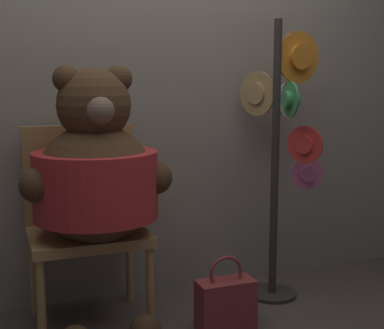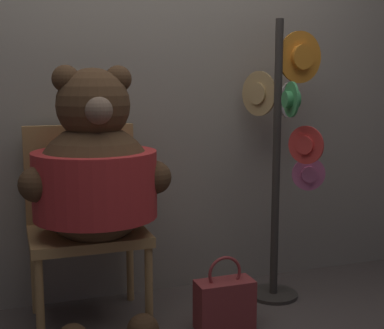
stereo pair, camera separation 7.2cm
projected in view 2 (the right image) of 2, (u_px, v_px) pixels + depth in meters
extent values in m
cube|color=gray|center=(143.00, 78.00, 3.03)|extent=(8.00, 0.10, 2.50)
cylinder|color=#B2844C|center=(40.00, 304.00, 2.45)|extent=(0.04, 0.04, 0.43)
cylinder|color=#B2844C|center=(149.00, 290.00, 2.62)|extent=(0.04, 0.04, 0.43)
cylinder|color=#B2844C|center=(35.00, 274.00, 2.84)|extent=(0.04, 0.04, 0.43)
cylinder|color=#B2844C|center=(130.00, 263.00, 3.00)|extent=(0.04, 0.04, 0.43)
cube|color=#B2844C|center=(88.00, 236.00, 2.69)|extent=(0.58, 0.47, 0.05)
cube|color=#B2844C|center=(80.00, 173.00, 2.85)|extent=(0.58, 0.04, 0.52)
sphere|color=#4C331E|center=(95.00, 184.00, 2.59)|extent=(0.59, 0.59, 0.59)
cylinder|color=red|center=(95.00, 184.00, 2.59)|extent=(0.60, 0.60, 0.32)
sphere|color=#4C331E|center=(93.00, 105.00, 2.53)|extent=(0.35, 0.35, 0.35)
sphere|color=#4C331E|center=(66.00, 79.00, 2.47)|extent=(0.13, 0.13, 0.13)
sphere|color=#4C331E|center=(118.00, 79.00, 2.56)|extent=(0.13, 0.13, 0.13)
sphere|color=#7A604C|center=(99.00, 110.00, 2.40)|extent=(0.13, 0.13, 0.13)
sphere|color=#4C331E|center=(36.00, 184.00, 2.43)|extent=(0.16, 0.16, 0.16)
sphere|color=#4C331E|center=(155.00, 177.00, 2.61)|extent=(0.16, 0.16, 0.16)
cylinder|color=#332D28|center=(273.00, 294.00, 3.09)|extent=(0.28, 0.28, 0.02)
cylinder|color=#332D28|center=(276.00, 163.00, 2.97)|extent=(0.04, 0.04, 1.56)
cylinder|color=#D16693|center=(309.00, 174.00, 2.98)|extent=(0.18, 0.07, 0.19)
cylinder|color=#D16693|center=(309.00, 174.00, 2.98)|extent=(0.10, 0.08, 0.09)
cylinder|color=tan|center=(259.00, 94.00, 3.02)|extent=(0.10, 0.24, 0.25)
cylinder|color=tan|center=(259.00, 94.00, 3.02)|extent=(0.08, 0.13, 0.12)
cylinder|color=red|center=(306.00, 145.00, 2.84)|extent=(0.12, 0.18, 0.21)
cylinder|color=red|center=(306.00, 145.00, 2.84)|extent=(0.09, 0.11, 0.10)
cylinder|color=#3D9351|center=(291.00, 99.00, 2.74)|extent=(0.03, 0.18, 0.18)
cylinder|color=#3D9351|center=(291.00, 99.00, 2.74)|extent=(0.08, 0.10, 0.09)
cylinder|color=orange|center=(300.00, 57.00, 2.95)|extent=(0.28, 0.05, 0.29)
cylinder|color=orange|center=(300.00, 57.00, 2.95)|extent=(0.15, 0.09, 0.14)
cylinder|color=silver|center=(288.00, 100.00, 3.02)|extent=(0.17, 0.12, 0.19)
cylinder|color=silver|center=(288.00, 100.00, 3.02)|extent=(0.11, 0.11, 0.09)
cube|color=maroon|center=(225.00, 305.00, 2.66)|extent=(0.29, 0.14, 0.25)
torus|color=maroon|center=(225.00, 273.00, 2.64)|extent=(0.18, 0.02, 0.18)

